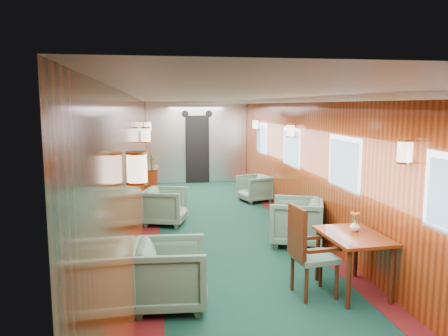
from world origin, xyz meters
name	(u,v)px	position (x,y,z in m)	size (l,w,h in m)	color
room	(232,146)	(0.00, 0.00, 1.63)	(12.00, 12.10, 2.40)	#0D2E23
bulkhead	(197,143)	(0.00, 5.91, 1.18)	(2.98, 0.17, 2.39)	silver
windows_right	(313,154)	(1.49, 0.25, 1.45)	(0.02, 8.60, 0.80)	silver
wall_sconces	(227,134)	(0.00, 0.57, 1.79)	(2.97, 7.97, 0.25)	beige
dining_table	(353,244)	(1.12, -2.15, 0.61)	(0.73, 1.01, 0.73)	maroon
side_chair	(307,248)	(0.52, -2.18, 0.60)	(0.55, 0.57, 1.12)	#1D4537
credenza	(152,184)	(-1.34, 3.42, 0.43)	(0.29, 0.94, 1.11)	maroon
flower_vase	(355,226)	(1.20, -2.02, 0.80)	(0.13, 0.13, 0.13)	silver
armchair_left_near	(171,274)	(-1.11, -2.19, 0.38)	(0.81, 0.83, 0.76)	#1D4537
armchair_left_far	(166,206)	(-1.07, 1.35, 0.35)	(0.75, 0.78, 0.71)	#1D4537
armchair_right_near	(296,221)	(1.04, -0.24, 0.39)	(0.82, 0.85, 0.77)	#1D4537
armchair_right_far	(255,188)	(1.10, 3.07, 0.31)	(0.67, 0.69, 0.63)	#1D4537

